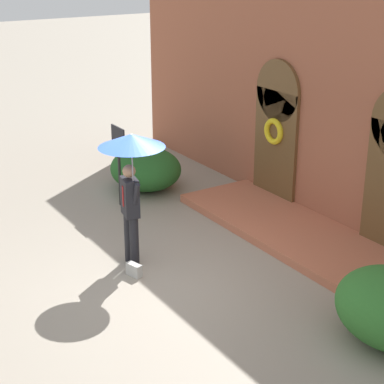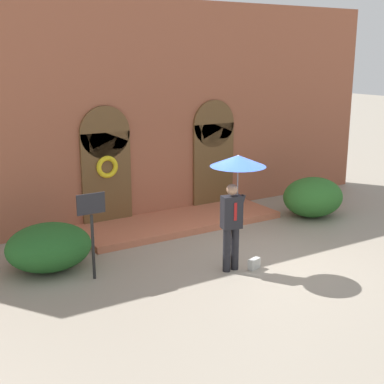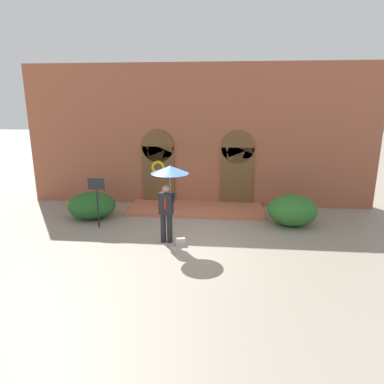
{
  "view_description": "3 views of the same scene",
  "coord_description": "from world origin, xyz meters",
  "px_view_note": "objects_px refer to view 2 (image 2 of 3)",
  "views": [
    {
      "loc": [
        8.38,
        -4.6,
        5.16
      ],
      "look_at": [
        -0.52,
        1.12,
        1.11
      ],
      "focal_mm": 60.0,
      "sensor_mm": 36.0,
      "label": 1
    },
    {
      "loc": [
        -6.56,
        -8.28,
        4.27
      ],
      "look_at": [
        -0.53,
        1.57,
        1.27
      ],
      "focal_mm": 50.0,
      "sensor_mm": 36.0,
      "label": 2
    },
    {
      "loc": [
        1.08,
        -9.65,
        4.16
      ],
      "look_at": [
        -0.02,
        1.82,
        1.1
      ],
      "focal_mm": 32.0,
      "sensor_mm": 36.0,
      "label": 3
    }
  ],
  "objects_px": {
    "sign_post": "(92,222)",
    "handbag": "(254,264)",
    "person_with_umbrella": "(236,178)",
    "shrub_left": "(49,247)",
    "shrub_right": "(313,197)"
  },
  "relations": [
    {
      "from": "handbag",
      "to": "shrub_left",
      "type": "bearing_deg",
      "value": 132.44
    },
    {
      "from": "handbag",
      "to": "sign_post",
      "type": "xyz_separation_m",
      "value": [
        -2.96,
        1.25,
        1.05
      ]
    },
    {
      "from": "handbag",
      "to": "shrub_left",
      "type": "relative_size",
      "value": 0.16
    },
    {
      "from": "sign_post",
      "to": "handbag",
      "type": "bearing_deg",
      "value": -22.81
    },
    {
      "from": "person_with_umbrella",
      "to": "handbag",
      "type": "relative_size",
      "value": 8.44
    },
    {
      "from": "handbag",
      "to": "shrub_right",
      "type": "xyz_separation_m",
      "value": [
        3.62,
        2.11,
        0.42
      ]
    },
    {
      "from": "person_with_umbrella",
      "to": "shrub_left",
      "type": "distance_m",
      "value": 4.04
    },
    {
      "from": "shrub_right",
      "to": "sign_post",
      "type": "bearing_deg",
      "value": -172.56
    },
    {
      "from": "sign_post",
      "to": "shrub_right",
      "type": "relative_size",
      "value": 1.02
    },
    {
      "from": "handbag",
      "to": "sign_post",
      "type": "height_order",
      "value": "sign_post"
    },
    {
      "from": "handbag",
      "to": "shrub_left",
      "type": "height_order",
      "value": "shrub_left"
    },
    {
      "from": "shrub_left",
      "to": "shrub_right",
      "type": "relative_size",
      "value": 1.02
    },
    {
      "from": "person_with_umbrella",
      "to": "shrub_right",
      "type": "relative_size",
      "value": 1.4
    },
    {
      "from": "person_with_umbrella",
      "to": "handbag",
      "type": "bearing_deg",
      "value": -29.79
    },
    {
      "from": "sign_post",
      "to": "person_with_umbrella",
      "type": "bearing_deg",
      "value": -21.81
    }
  ]
}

